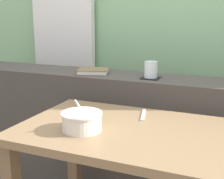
{
  "coord_description": "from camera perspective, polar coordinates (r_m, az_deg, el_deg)",
  "views": [
    {
      "loc": [
        0.53,
        -1.17,
        1.18
      ],
      "look_at": [
        -0.09,
        0.3,
        0.79
      ],
      "focal_mm": 49.2,
      "sensor_mm": 36.0,
      "label": 1
    }
  ],
  "objects": [
    {
      "name": "curtain_left_panel",
      "position": [
        2.67,
        -9.18,
        14.9
      ],
      "size": [
        0.56,
        0.06,
        2.5
      ],
      "primitive_type": "cube",
      "color": "white",
      "rests_on": "ground"
    },
    {
      "name": "fork_utensil",
      "position": [
        1.5,
        5.82,
        -4.71
      ],
      "size": [
        0.06,
        0.17,
        0.01
      ],
      "primitive_type": "cube",
      "rotation": [
        0.0,
        0.0,
        0.23
      ],
      "color": "silver",
      "rests_on": "breakfast_table"
    },
    {
      "name": "breakfast_table",
      "position": [
        1.39,
        2.0,
        -12.26
      ],
      "size": [
        0.9,
        0.62,
        0.71
      ],
      "color": "brown",
      "rests_on": "ground"
    },
    {
      "name": "soup_bowl",
      "position": [
        1.3,
        -5.64,
        -5.94
      ],
      "size": [
        0.17,
        0.18,
        0.14
      ],
      "color": "silver",
      "rests_on": "breakfast_table"
    },
    {
      "name": "coaster_square",
      "position": [
        1.78,
        7.18,
        2.13
      ],
      "size": [
        0.1,
        0.1,
        0.0
      ],
      "primitive_type": "cube",
      "color": "black",
      "rests_on": "dark_console_ledge"
    },
    {
      "name": "juice_glass",
      "position": [
        1.78,
        7.22,
        3.59
      ],
      "size": [
        0.07,
        0.07,
        0.09
      ],
      "color": "white",
      "rests_on": "coaster_square"
    },
    {
      "name": "dark_console_ledge",
      "position": [
        1.96,
        5.3,
        -9.5
      ],
      "size": [
        2.8,
        0.33,
        0.83
      ],
      "primitive_type": "cube",
      "color": "#423D38",
      "rests_on": "ground"
    },
    {
      "name": "closed_book",
      "position": [
        1.94,
        -3.62,
        3.45
      ],
      "size": [
        0.23,
        0.21,
        0.03
      ],
      "color": "brown",
      "rests_on": "dark_console_ledge"
    }
  ]
}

